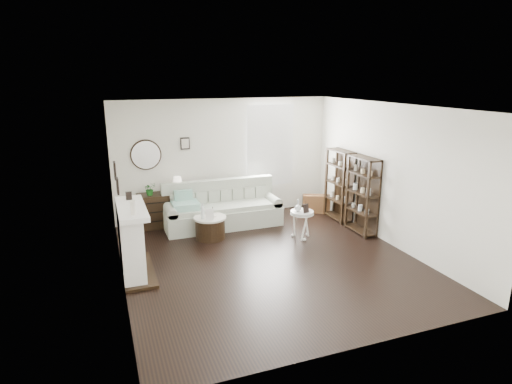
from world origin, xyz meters
name	(u,v)px	position (x,y,z in m)	size (l,w,h in m)	color
room	(255,146)	(0.73, 2.70, 1.60)	(5.50, 5.50, 5.50)	black
fireplace	(132,243)	(-2.32, 0.30, 0.54)	(0.50, 1.40, 1.84)	white
shelf_unit_far	(339,185)	(2.33, 1.55, 0.80)	(0.30, 0.80, 1.60)	black
shelf_unit_near	(362,195)	(2.33, 0.65, 0.80)	(0.30, 0.80, 1.60)	black
sofa	(222,211)	(-0.28, 2.08, 0.32)	(2.51, 0.87, 0.97)	#AFB7A3
quilt	(185,206)	(-1.10, 1.95, 0.57)	(0.55, 0.45, 0.14)	#299660
suitcase	(316,204)	(2.10, 2.16, 0.22)	(0.65, 0.22, 0.43)	brown
dresser	(164,210)	(-1.47, 2.47, 0.37)	(1.10, 0.48, 0.74)	black
table_lamp	(178,184)	(-1.15, 2.47, 0.91)	(0.22, 0.22, 0.34)	beige
potted_plant	(150,189)	(-1.75, 2.42, 0.87)	(0.25, 0.21, 0.27)	#1B5D1A
drum_table	(210,227)	(-0.72, 1.40, 0.23)	(0.65, 0.65, 0.45)	black
pedestal_table	(302,213)	(1.02, 0.77, 0.52)	(0.47, 0.47, 0.57)	white
eiffel_drum	(213,212)	(-0.65, 1.45, 0.54)	(0.10, 0.10, 0.17)	black
bottle_drum	(203,211)	(-0.88, 1.33, 0.61)	(0.07, 0.07, 0.32)	silver
card_frame_drum	(210,214)	(-0.76, 1.24, 0.56)	(0.16, 0.01, 0.21)	silver
eiffel_ped	(306,206)	(1.11, 0.80, 0.65)	(0.10, 0.10, 0.17)	black
flask_ped	(298,205)	(0.94, 0.79, 0.69)	(0.13, 0.13, 0.24)	silver
card_frame_ped	(306,208)	(1.04, 0.65, 0.66)	(0.13, 0.01, 0.18)	black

